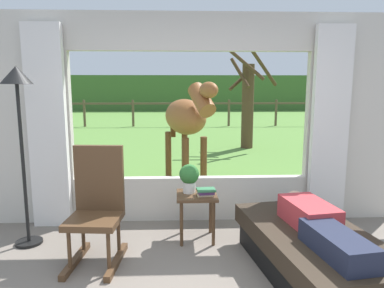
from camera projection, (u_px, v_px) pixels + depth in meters
The scene contains 15 objects.
back_wall_with_window at pixel (190, 122), 4.38m from camera, with size 5.20×0.12×2.55m.
curtain_panel_left at pixel (48, 128), 4.18m from camera, with size 0.44×0.10×2.40m, color silver.
curtain_panel_right at pixel (330, 127), 4.32m from camera, with size 0.44×0.10×2.40m, color silver.
outdoor_pasture_lawn at pixel (181, 125), 15.33m from camera, with size 36.00×21.68×0.02m, color #568438.
distant_hill_ridge at pixel (180, 93), 24.84m from camera, with size 36.00×2.00×2.40m, color #3F642E.
recliner_sofa at pixel (313, 253), 3.17m from camera, with size 1.15×1.82×0.42m.
reclining_person at pixel (317, 223), 3.07m from camera, with size 0.43×1.44×0.22m.
rocking_chair at pixel (97, 206), 3.43m from camera, with size 0.52×0.72×1.12m.
side_table at pixel (197, 202), 3.91m from camera, with size 0.44×0.44×0.52m.
potted_plant at pixel (189, 177), 3.92m from camera, with size 0.22×0.22×0.32m.
book_stack at pixel (206, 192), 3.83m from camera, with size 0.21×0.16×0.08m.
floor_lamp_left at pixel (18, 102), 3.61m from camera, with size 0.32×0.32×1.89m.
horse at pixel (187, 118), 5.99m from camera, with size 0.99×1.80×1.73m.
pasture_tree at pixel (248, 102), 9.49m from camera, with size 1.43×1.27×2.66m.
pasture_fence_line at pixel (181, 109), 14.79m from camera, with size 16.10×0.10×1.10m.
Camera 1 is at (-0.16, -2.11, 1.69)m, focal length 33.26 mm.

